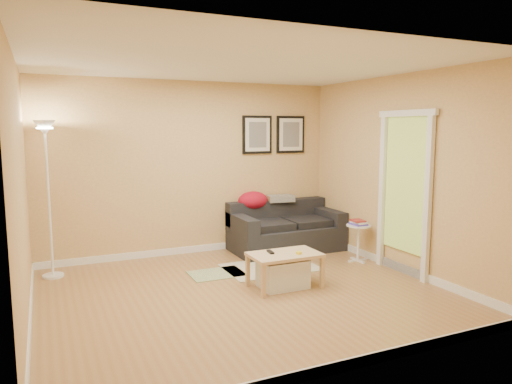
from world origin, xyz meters
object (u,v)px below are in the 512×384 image
at_px(coffee_table, 285,270).
at_px(sofa, 286,227).
at_px(side_table, 358,243).
at_px(floor_lamp, 49,204).
at_px(book_stack, 358,222).
at_px(storage_bin, 283,273).

bearing_deg(coffee_table, sofa, 55.57).
xyz_separation_m(side_table, floor_lamp, (-4.02, 1.02, 0.68)).
xyz_separation_m(coffee_table, book_stack, (1.49, 0.57, 0.36)).
bearing_deg(book_stack, coffee_table, -177.89).
relative_size(coffee_table, book_stack, 3.57).
bearing_deg(book_stack, side_table, -83.33).
distance_m(coffee_table, storage_bin, 0.04).
distance_m(storage_bin, book_stack, 1.66).
relative_size(sofa, coffee_table, 2.03).
bearing_deg(side_table, sofa, 122.90).
height_order(storage_bin, floor_lamp, floor_lamp).
bearing_deg(side_table, floor_lamp, 165.81).
xyz_separation_m(storage_bin, side_table, (1.51, 0.56, 0.09)).
relative_size(side_table, floor_lamp, 0.27).
xyz_separation_m(sofa, book_stack, (0.64, -0.98, 0.20)).
height_order(sofa, coffee_table, sofa).
height_order(coffee_table, floor_lamp, floor_lamp).
xyz_separation_m(sofa, floor_lamp, (-3.38, 0.03, 0.58)).
relative_size(coffee_table, storage_bin, 1.47).
relative_size(sofa, storage_bin, 2.98).
bearing_deg(storage_bin, coffee_table, -22.07).
distance_m(sofa, coffee_table, 1.78).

